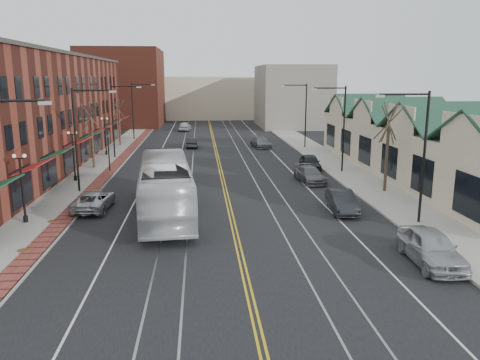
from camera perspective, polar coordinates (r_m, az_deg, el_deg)
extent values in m
plane|color=black|center=(22.67, 0.42, -10.76)|extent=(160.00, 160.00, 0.00)
cube|color=gray|center=(42.89, -18.36, -0.12)|extent=(4.00, 120.00, 0.15)
cube|color=gray|center=(43.97, 13.68, 0.46)|extent=(4.00, 120.00, 0.15)
cube|color=maroon|center=(50.81, -24.74, 7.44)|extent=(10.00, 50.00, 11.00)
cube|color=#BFAD93|center=(45.85, 20.97, 3.30)|extent=(8.00, 36.00, 4.60)
cube|color=maroon|center=(91.85, -13.98, 10.87)|extent=(14.00, 18.00, 14.00)
cube|color=#BFAD93|center=(105.86, -3.93, 10.00)|extent=(22.00, 14.00, 9.00)
cube|color=slate|center=(87.47, 6.35, 10.11)|extent=(12.00, 16.00, 11.00)
cylinder|color=black|center=(22.27, -26.42, 8.64)|extent=(3.00, 0.12, 0.12)
cube|color=#999999|center=(21.78, -22.69, 8.65)|extent=(0.50, 0.25, 0.15)
cylinder|color=black|center=(38.26, -19.40, 4.56)|extent=(0.16, 0.16, 8.00)
cylinder|color=black|center=(37.63, -17.57, 10.38)|extent=(3.00, 0.12, 0.12)
cube|color=#999999|center=(37.34, -15.28, 10.35)|extent=(0.50, 0.25, 0.15)
cylinder|color=black|center=(53.81, -15.24, 6.90)|extent=(0.16, 0.16, 8.00)
cylinder|color=black|center=(53.36, -13.86, 11.03)|extent=(3.00, 0.12, 0.12)
cube|color=#999999|center=(53.16, -12.23, 10.99)|extent=(0.50, 0.25, 0.15)
cylinder|color=black|center=(69.57, -12.94, 8.18)|extent=(0.16, 0.16, 8.00)
cylinder|color=black|center=(69.22, -11.84, 11.36)|extent=(3.00, 0.12, 0.12)
cube|color=#999999|center=(69.06, -10.58, 11.33)|extent=(0.50, 0.25, 0.15)
cylinder|color=black|center=(30.32, 21.51, 2.50)|extent=(0.16, 0.16, 8.00)
cylinder|color=black|center=(29.31, 19.44, 9.83)|extent=(3.00, 0.12, 0.12)
cube|color=#999999|center=(28.74, 16.66, 9.77)|extent=(0.50, 0.25, 0.15)
cylinder|color=black|center=(45.07, 12.54, 6.05)|extent=(0.16, 0.16, 8.00)
cylinder|color=black|center=(44.40, 10.89, 10.95)|extent=(3.00, 0.12, 0.12)
cube|color=#999999|center=(44.02, 8.97, 10.88)|extent=(0.50, 0.25, 0.15)
cylinder|color=black|center=(60.46, 8.02, 7.78)|extent=(0.16, 0.16, 8.00)
cylinder|color=black|center=(59.96, 6.70, 11.41)|extent=(3.00, 0.12, 0.12)
cube|color=#999999|center=(59.68, 5.26, 11.34)|extent=(0.50, 0.25, 0.15)
cylinder|color=black|center=(31.90, -24.67, -4.34)|extent=(0.28, 0.28, 0.40)
cylinder|color=black|center=(31.46, -24.97, -1.19)|extent=(0.14, 0.14, 4.00)
cube|color=black|center=(31.09, -25.30, 2.40)|extent=(0.60, 0.06, 0.06)
sphere|color=white|center=(31.18, -25.84, 2.65)|extent=(0.24, 0.24, 0.24)
sphere|color=white|center=(30.97, -24.81, 2.69)|extent=(0.24, 0.24, 0.24)
cylinder|color=black|center=(43.03, -19.42, 0.21)|extent=(0.28, 0.28, 0.40)
cylinder|color=black|center=(42.71, -19.60, 2.58)|extent=(0.14, 0.14, 4.00)
cube|color=black|center=(42.43, -19.79, 5.24)|extent=(0.60, 0.06, 0.06)
sphere|color=white|center=(42.49, -20.20, 5.42)|extent=(0.24, 0.24, 0.24)
sphere|color=white|center=(42.34, -19.41, 5.45)|extent=(0.24, 0.24, 0.24)
cylinder|color=black|center=(56.46, -15.97, 3.21)|extent=(0.28, 0.28, 0.40)
cylinder|color=black|center=(56.22, -16.08, 5.02)|extent=(0.14, 0.14, 4.00)
cube|color=black|center=(56.01, -16.20, 7.05)|extent=(0.60, 0.06, 0.06)
sphere|color=white|center=(56.06, -16.51, 7.19)|extent=(0.24, 0.24, 0.24)
sphere|color=white|center=(55.94, -15.91, 7.21)|extent=(0.24, 0.24, 0.24)
cylinder|color=#382B21|center=(48.34, -17.54, 4.33)|extent=(0.24, 0.24, 4.90)
cylinder|color=#382B21|center=(48.07, -17.74, 7.34)|extent=(0.58, 1.37, 2.90)
cylinder|color=#382B21|center=(48.07, -17.74, 7.34)|extent=(1.60, 0.66, 2.78)
cylinder|color=#382B21|center=(48.07, -17.74, 7.34)|extent=(0.53, 1.23, 2.96)
cylinder|color=#382B21|center=(48.07, -17.74, 7.34)|extent=(1.69, 1.03, 2.64)
cylinder|color=#382B21|center=(48.07, -17.74, 7.34)|extent=(1.78, 1.29, 2.48)
cylinder|color=#382B21|center=(63.96, -14.48, 6.20)|extent=(0.24, 0.24, 4.55)
cylinder|color=#382B21|center=(63.76, -14.60, 8.32)|extent=(0.55, 1.28, 2.69)
cylinder|color=#382B21|center=(63.76, -14.60, 8.32)|extent=(1.49, 0.62, 2.58)
cylinder|color=#382B21|center=(63.76, -14.60, 8.32)|extent=(0.50, 1.15, 2.75)
cylinder|color=#382B21|center=(63.76, -14.60, 8.32)|extent=(1.57, 0.97, 2.45)
cylinder|color=#382B21|center=(63.76, -14.60, 8.32)|extent=(1.66, 1.20, 2.30)
cylinder|color=#382B21|center=(38.13, 17.44, 2.57)|extent=(0.24, 0.24, 5.25)
cylinder|color=#382B21|center=(37.79, 17.70, 6.64)|extent=(0.61, 1.46, 3.10)
cylinder|color=#382B21|center=(37.79, 17.70, 6.64)|extent=(1.70, 0.70, 2.97)
cylinder|color=#382B21|center=(37.79, 17.70, 6.64)|extent=(0.56, 1.31, 3.17)
cylinder|color=#382B21|center=(37.79, 17.70, 6.64)|extent=(1.80, 1.10, 2.82)
cylinder|color=#382B21|center=(37.79, 17.70, 6.64)|extent=(1.90, 1.37, 2.65)
cylinder|color=#592D19|center=(26.95, -24.93, -7.77)|extent=(0.60, 0.60, 0.02)
cylinder|color=#592D19|center=(31.44, -21.89, -4.69)|extent=(0.60, 0.60, 0.02)
cylinder|color=black|center=(46.13, -15.69, 3.02)|extent=(0.12, 0.12, 3.20)
imported|color=black|center=(45.89, -15.82, 5.17)|extent=(0.18, 0.15, 0.90)
imported|color=silver|center=(31.17, -9.08, -0.80)|extent=(4.30, 13.68, 3.75)
imported|color=#B0B4B8|center=(33.58, -17.42, -2.39)|extent=(2.41, 4.89, 1.33)
imported|color=#9C9FA3|center=(24.74, 22.24, -7.59)|extent=(2.25, 5.08, 1.70)
imported|color=black|center=(32.26, 12.30, -2.60)|extent=(1.84, 4.47, 1.44)
imported|color=#5D5D64|center=(40.95, 8.52, 0.65)|extent=(2.38, 4.78, 1.33)
imported|color=black|center=(46.36, 8.54, 2.14)|extent=(2.12, 4.55, 1.51)
imported|color=black|center=(60.99, -5.88, 4.57)|extent=(1.39, 3.97, 1.31)
imported|color=slate|center=(60.77, 2.56, 4.63)|extent=(2.57, 4.97, 1.38)
imported|color=#B4B7BC|center=(80.39, -6.72, 6.52)|extent=(2.39, 4.70, 1.53)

